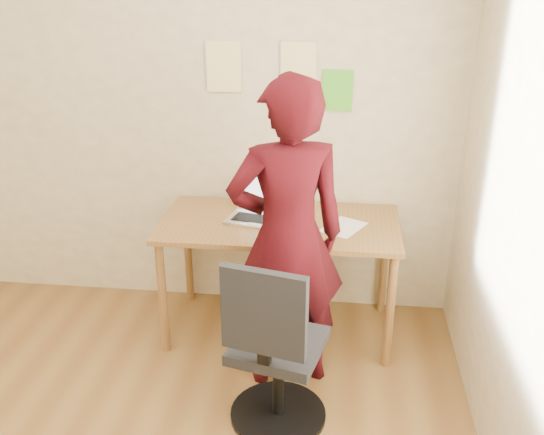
# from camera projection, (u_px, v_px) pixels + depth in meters

# --- Properties ---
(room) EXTENTS (3.58, 3.58, 2.78)m
(room) POSITION_uv_depth(u_px,v_px,m) (48.00, 209.00, 2.14)
(room) COLOR brown
(room) RESTS_ON ground
(desk) EXTENTS (1.40, 0.70, 0.74)m
(desk) POSITION_uv_depth(u_px,v_px,m) (280.00, 235.00, 3.60)
(desk) COLOR brown
(desk) RESTS_ON ground
(laptop) EXTENTS (0.39, 0.36, 0.24)m
(laptop) POSITION_uv_depth(u_px,v_px,m) (259.00, 209.00, 3.60)
(laptop) COLOR silver
(laptop) RESTS_ON desk
(paper_sheet) EXTENTS (0.29, 0.32, 0.00)m
(paper_sheet) POSITION_uv_depth(u_px,v_px,m) (343.00, 227.00, 3.49)
(paper_sheet) COLOR white
(paper_sheet) RESTS_ON desk
(phone) EXTENTS (0.07, 0.13, 0.01)m
(phone) POSITION_uv_depth(u_px,v_px,m) (313.00, 238.00, 3.35)
(phone) COLOR black
(phone) RESTS_ON desk
(wall_note_left) EXTENTS (0.21, 0.00, 0.30)m
(wall_note_left) POSITION_uv_depth(u_px,v_px,m) (224.00, 67.00, 3.60)
(wall_note_left) COLOR #F9E295
(wall_note_left) RESTS_ON room
(wall_note_mid) EXTENTS (0.21, 0.00, 0.30)m
(wall_note_mid) POSITION_uv_depth(u_px,v_px,m) (298.00, 68.00, 3.55)
(wall_note_mid) COLOR #F9E295
(wall_note_mid) RESTS_ON room
(wall_note_right) EXTENTS (0.18, 0.00, 0.24)m
(wall_note_right) POSITION_uv_depth(u_px,v_px,m) (337.00, 91.00, 3.58)
(wall_note_right) COLOR #51BE2A
(wall_note_right) RESTS_ON room
(office_chair) EXTENTS (0.50, 0.51, 0.94)m
(office_chair) POSITION_uv_depth(u_px,v_px,m) (274.00, 358.00, 2.90)
(office_chair) COLOR black
(office_chair) RESTS_ON ground
(person) EXTENTS (0.71, 0.57, 1.69)m
(person) POSITION_uv_depth(u_px,v_px,m) (287.00, 238.00, 3.10)
(person) COLOR #37070C
(person) RESTS_ON ground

